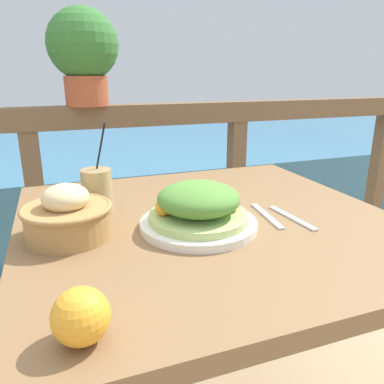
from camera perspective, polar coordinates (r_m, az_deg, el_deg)
The scene contains 10 objects.
patio_table at distance 1.02m, azimuth 2.52°, elevation -9.12°, with size 0.95×0.92×0.72m.
railing_fence at distance 1.67m, azimuth -7.34°, elevation 4.08°, with size 2.80×0.08×0.96m.
sea_backdrop at distance 4.19m, azimuth -14.93°, elevation 5.69°, with size 12.00×4.00×0.51m.
salad_plate at distance 0.90m, azimuth 1.01°, elevation -2.63°, with size 0.28×0.28×0.11m.
drink_glass at distance 1.03m, azimuth -14.24°, elevation 0.10°, with size 0.08×0.08×0.24m.
bread_basket at distance 0.89m, azimuth -18.43°, elevation -3.60°, with size 0.20×0.20×0.13m.
potted_plant at distance 1.60m, azimuth -16.22°, elevation 19.95°, with size 0.27×0.27×0.37m.
fork at distance 1.01m, azimuth 11.34°, elevation -3.58°, with size 0.04×0.18×0.00m.
knife at distance 1.01m, azimuth 14.99°, elevation -3.81°, with size 0.03×0.18×0.00m.
orange_near_basket at distance 0.57m, azimuth -16.57°, elevation -17.70°, with size 0.08×0.08×0.08m.
Camera 1 is at (-0.35, -0.84, 1.09)m, focal length 35.00 mm.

